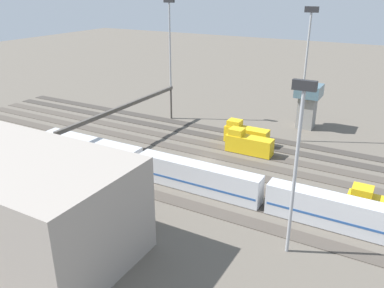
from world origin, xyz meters
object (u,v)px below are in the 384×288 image
(light_mast_2, at_px, (170,46))
(control_tower, at_px, (308,103))
(train_on_track_1, at_px, (245,134))
(signal_gantry, at_px, (124,109))
(train_on_track_6, at_px, (265,194))
(light_mast_1, at_px, (298,147))
(light_mast_0, at_px, (306,60))
(train_on_track_5, at_px, (379,209))
(train_on_track_2, at_px, (248,144))

(light_mast_2, height_order, control_tower, light_mast_2)
(train_on_track_1, relative_size, signal_gantry, 0.25)
(train_on_track_6, bearing_deg, control_tower, -84.38)
(train_on_track_6, relative_size, light_mast_1, 4.07)
(light_mast_0, distance_m, signal_gantry, 41.13)
(light_mast_1, bearing_deg, signal_gantry, -25.92)
(train_on_track_5, bearing_deg, signal_gantry, -7.90)
(train_on_track_5, height_order, light_mast_2, light_mast_2)
(train_on_track_6, height_order, signal_gantry, signal_gantry)
(signal_gantry, relative_size, control_tower, 3.63)
(light_mast_1, bearing_deg, control_tower, -78.27)
(train_on_track_5, relative_size, signal_gantry, 0.25)
(light_mast_0, distance_m, control_tower, 15.79)
(light_mast_0, relative_size, light_mast_1, 1.26)
(train_on_track_1, xyz_separation_m, control_tower, (-9.20, -17.44, 4.38))
(train_on_track_2, height_order, train_on_track_5, same)
(light_mast_1, distance_m, control_tower, 53.22)
(train_on_track_2, xyz_separation_m, light_mast_1, (-17.22, 28.95, 13.13))
(train_on_track_6, height_order, train_on_track_2, same)
(train_on_track_5, height_order, light_mast_1, light_mast_1)
(light_mast_0, height_order, signal_gantry, light_mast_0)
(train_on_track_2, bearing_deg, train_on_track_1, -62.02)
(light_mast_1, relative_size, signal_gantry, 0.59)
(light_mast_0, bearing_deg, train_on_track_5, 125.77)
(light_mast_0, distance_m, light_mast_1, 42.50)
(train_on_track_1, bearing_deg, train_on_track_2, 117.98)
(train_on_track_1, relative_size, train_on_track_5, 1.00)
(control_tower, bearing_deg, train_on_track_2, 73.74)
(control_tower, bearing_deg, train_on_track_6, 95.62)
(light_mast_2, relative_size, signal_gantry, 0.77)
(signal_gantry, height_order, control_tower, control_tower)
(train_on_track_6, distance_m, train_on_track_5, 17.15)
(train_on_track_5, relative_size, control_tower, 0.91)
(light_mast_0, bearing_deg, light_mast_1, 103.30)
(train_on_track_6, distance_m, light_mast_1, 16.84)
(train_on_track_5, distance_m, light_mast_0, 37.42)
(light_mast_2, bearing_deg, train_on_track_2, 155.51)
(train_on_track_2, bearing_deg, light_mast_1, 120.75)
(train_on_track_5, relative_size, light_mast_0, 0.34)
(train_on_track_1, bearing_deg, control_tower, -117.82)
(train_on_track_1, height_order, light_mast_0, light_mast_0)
(signal_gantry, bearing_deg, train_on_track_1, -152.74)
(train_on_track_5, bearing_deg, train_on_track_2, -28.94)
(light_mast_0, height_order, control_tower, light_mast_0)
(train_on_track_6, relative_size, train_on_track_2, 9.56)
(train_on_track_2, xyz_separation_m, light_mast_0, (-7.47, -12.28, 16.42))
(light_mast_1, bearing_deg, light_mast_0, -76.70)
(train_on_track_1, height_order, light_mast_2, light_mast_2)
(train_on_track_6, bearing_deg, light_mast_0, -84.25)
(train_on_track_6, bearing_deg, light_mast_2, -40.56)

